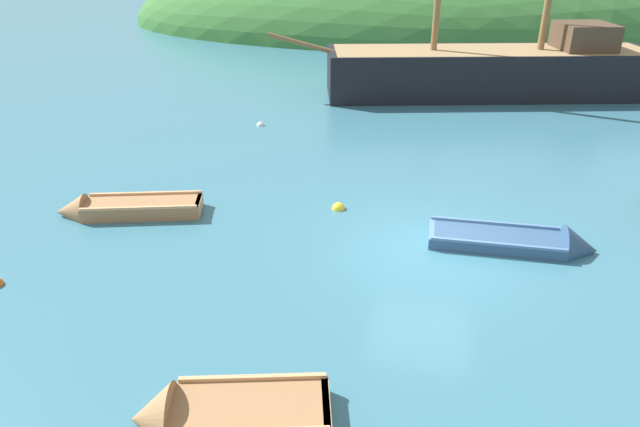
{
  "coord_description": "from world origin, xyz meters",
  "views": [
    {
      "loc": [
        0.12,
        -11.72,
        6.64
      ],
      "look_at": [
        -2.73,
        0.59,
        0.35
      ],
      "focal_mm": 31.64,
      "sensor_mm": 36.0,
      "label": 1
    }
  ],
  "objects_px": {
    "rowboat_center": "(217,416)",
    "buoy_yellow": "(338,209)",
    "buoy_white": "(260,125)",
    "rowboat_near_dock": "(123,210)",
    "rowboat_far": "(526,244)",
    "sailing_ship": "(491,78)"
  },
  "relations": [
    {
      "from": "rowboat_center",
      "to": "buoy_yellow",
      "type": "xyz_separation_m",
      "value": [
        0.33,
        7.66,
        -0.11
      ]
    },
    {
      "from": "rowboat_center",
      "to": "buoy_white",
      "type": "xyz_separation_m",
      "value": [
        -4.05,
        14.18,
        -0.11
      ]
    },
    {
      "from": "rowboat_near_dock",
      "to": "rowboat_center",
      "type": "xyz_separation_m",
      "value": [
        5.13,
        -6.05,
        -0.02
      ]
    },
    {
      "from": "rowboat_center",
      "to": "rowboat_far",
      "type": "bearing_deg",
      "value": -142.71
    },
    {
      "from": "sailing_ship",
      "to": "buoy_yellow",
      "type": "bearing_deg",
      "value": 56.98
    },
    {
      "from": "rowboat_near_dock",
      "to": "rowboat_far",
      "type": "bearing_deg",
      "value": 166.5
    },
    {
      "from": "rowboat_near_dock",
      "to": "rowboat_center",
      "type": "distance_m",
      "value": 7.93
    },
    {
      "from": "buoy_white",
      "to": "sailing_ship",
      "type": "bearing_deg",
      "value": 37.6
    },
    {
      "from": "rowboat_far",
      "to": "rowboat_near_dock",
      "type": "bearing_deg",
      "value": -178.66
    },
    {
      "from": "sailing_ship",
      "to": "rowboat_near_dock",
      "type": "distance_m",
      "value": 17.86
    },
    {
      "from": "buoy_yellow",
      "to": "sailing_ship",
      "type": "bearing_deg",
      "value": 71.72
    },
    {
      "from": "rowboat_far",
      "to": "rowboat_near_dock",
      "type": "relative_size",
      "value": 1.0
    },
    {
      "from": "rowboat_near_dock",
      "to": "rowboat_center",
      "type": "relative_size",
      "value": 1.21
    },
    {
      "from": "rowboat_near_dock",
      "to": "buoy_yellow",
      "type": "xyz_separation_m",
      "value": [
        5.46,
        1.61,
        -0.12
      ]
    },
    {
      "from": "rowboat_center",
      "to": "buoy_yellow",
      "type": "height_order",
      "value": "rowboat_center"
    },
    {
      "from": "rowboat_far",
      "to": "rowboat_center",
      "type": "xyz_separation_m",
      "value": [
        -5.06,
        -6.63,
        0.03
      ]
    },
    {
      "from": "rowboat_far",
      "to": "buoy_yellow",
      "type": "height_order",
      "value": "rowboat_far"
    },
    {
      "from": "sailing_ship",
      "to": "rowboat_near_dock",
      "type": "xyz_separation_m",
      "value": [
        -9.85,
        -14.88,
        -0.67
      ]
    },
    {
      "from": "rowboat_far",
      "to": "rowboat_center",
      "type": "relative_size",
      "value": 1.22
    },
    {
      "from": "rowboat_far",
      "to": "rowboat_center",
      "type": "height_order",
      "value": "rowboat_center"
    },
    {
      "from": "sailing_ship",
      "to": "buoy_yellow",
      "type": "distance_m",
      "value": 14.0
    },
    {
      "from": "rowboat_center",
      "to": "buoy_white",
      "type": "bearing_deg",
      "value": -89.44
    }
  ]
}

